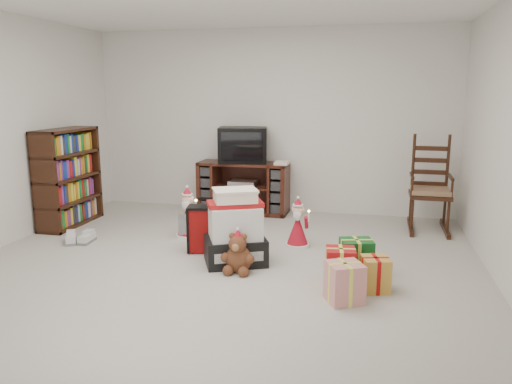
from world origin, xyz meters
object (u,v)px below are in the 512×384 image
(crt_television, at_px, (243,145))
(gift_cluster, at_px, (350,270))
(mrs_claus_figurine, at_px, (188,218))
(sneaker_pair, at_px, (79,239))
(tv_stand, at_px, (244,187))
(bookshelf, at_px, (68,179))
(santa_figurine, at_px, (298,228))
(red_suitcase, at_px, (207,229))
(gift_pile, at_px, (235,232))
(teddy_bear, at_px, (238,255))
(rocking_chair, at_px, (429,196))

(crt_television, bearing_deg, gift_cluster, -68.16)
(mrs_claus_figurine, relative_size, crt_television, 0.82)
(mrs_claus_figurine, distance_m, sneaker_pair, 1.23)
(tv_stand, distance_m, gift_cluster, 2.84)
(bookshelf, bearing_deg, gift_cluster, -19.45)
(santa_figurine, bearing_deg, sneaker_pair, -169.95)
(sneaker_pair, distance_m, gift_cluster, 3.06)
(red_suitcase, bearing_deg, mrs_claus_figurine, 119.22)
(bookshelf, xyz_separation_m, crt_television, (1.96, 1.13, 0.36))
(gift_cluster, bearing_deg, tv_stand, 123.58)
(tv_stand, height_order, santa_figurine, tv_stand)
(gift_cluster, bearing_deg, crt_television, 123.61)
(red_suitcase, xyz_separation_m, santa_figurine, (0.90, 0.39, -0.04))
(gift_pile, xyz_separation_m, teddy_bear, (0.09, -0.23, -0.16))
(gift_pile, height_order, mrs_claus_figurine, gift_pile)
(rocking_chair, height_order, gift_cluster, rocking_chair)
(teddy_bear, relative_size, mrs_claus_figurine, 0.62)
(bookshelf, bearing_deg, crt_television, 29.81)
(bookshelf, bearing_deg, teddy_bear, -24.83)
(teddy_bear, distance_m, mrs_claus_figurine, 1.30)
(tv_stand, relative_size, crt_television, 1.70)
(red_suitcase, relative_size, gift_cluster, 0.64)
(mrs_claus_figurine, height_order, gift_cluster, mrs_claus_figurine)
(rocking_chair, xyz_separation_m, red_suitcase, (-2.35, -1.48, -0.16))
(tv_stand, bearing_deg, gift_cluster, -55.49)
(teddy_bear, height_order, sneaker_pair, teddy_bear)
(tv_stand, bearing_deg, rocking_chair, -5.87)
(gift_pile, relative_size, santa_figurine, 1.34)
(santa_figurine, bearing_deg, gift_cluster, -58.50)
(rocking_chair, xyz_separation_m, mrs_claus_figurine, (-2.74, -1.02, -0.18))
(rocking_chair, xyz_separation_m, teddy_bear, (-1.88, -1.99, -0.24))
(tv_stand, xyz_separation_m, bookshelf, (-1.98, -1.11, 0.23))
(bookshelf, xyz_separation_m, santa_figurine, (2.94, -0.26, -0.37))
(bookshelf, xyz_separation_m, gift_pile, (2.43, -0.94, -0.26))
(rocking_chair, height_order, mrs_claus_figurine, rocking_chair)
(teddy_bear, bearing_deg, gift_pile, 111.74)
(mrs_claus_figurine, bearing_deg, rocking_chair, 20.48)
(santa_figurine, bearing_deg, rocking_chair, 36.78)
(rocking_chair, distance_m, gift_cluster, 2.26)
(teddy_bear, distance_m, sneaker_pair, 2.03)
(gift_pile, distance_m, sneaker_pair, 1.92)
(gift_cluster, bearing_deg, teddy_bear, 175.15)
(tv_stand, xyz_separation_m, sneaker_pair, (-1.43, -1.80, -0.31))
(red_suitcase, bearing_deg, crt_television, 81.28)
(santa_figurine, relative_size, mrs_claus_figurine, 0.92)
(teddy_bear, bearing_deg, tv_stand, 103.36)
(tv_stand, height_order, mrs_claus_figurine, tv_stand)
(sneaker_pair, bearing_deg, gift_pile, -27.87)
(teddy_bear, bearing_deg, bookshelf, 155.17)
(tv_stand, bearing_deg, santa_figurine, -54.05)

